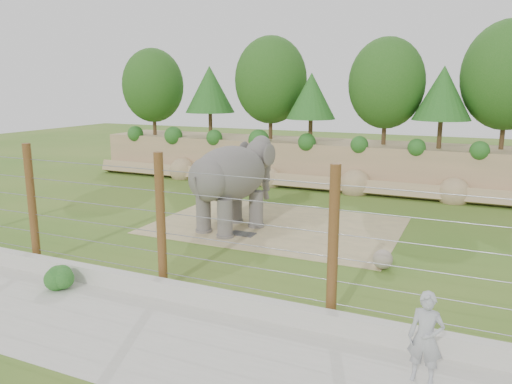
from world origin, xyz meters
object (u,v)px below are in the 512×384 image
at_px(stone_ball, 383,259).
at_px(zookeeper, 426,338).
at_px(barrier_fence, 161,222).
at_px(elephant, 230,187).

xyz_separation_m(stone_ball, zookeeper, (1.89, -5.94, 0.62)).
distance_m(stone_ball, zookeeper, 6.27).
bearing_deg(stone_ball, barrier_fence, -142.63).
bearing_deg(barrier_fence, elephant, 99.27).
bearing_deg(zookeeper, elephant, 142.57).
xyz_separation_m(elephant, stone_ball, (6.51, -2.00, -1.46)).
height_order(barrier_fence, zookeeper, barrier_fence).
height_order(stone_ball, barrier_fence, barrier_fence).
relative_size(stone_ball, barrier_fence, 0.03).
bearing_deg(zookeeper, barrier_fence, 172.69).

